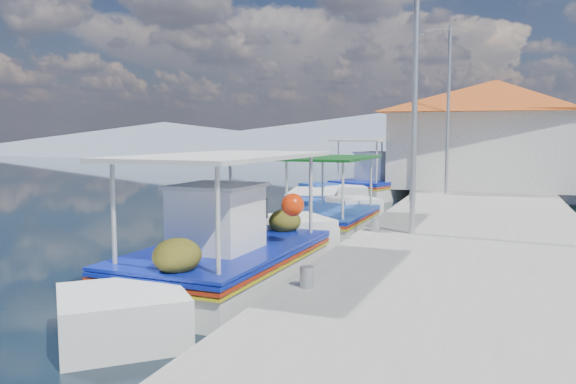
% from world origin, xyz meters
% --- Properties ---
extents(ground, '(160.00, 160.00, 0.00)m').
position_xyz_m(ground, '(0.00, 0.00, 0.00)').
color(ground, black).
rests_on(ground, ground).
extents(quay, '(5.00, 44.00, 0.50)m').
position_xyz_m(quay, '(5.90, 6.00, 0.25)').
color(quay, '#99978F').
rests_on(quay, ground).
extents(bollards, '(0.20, 17.20, 0.30)m').
position_xyz_m(bollards, '(3.80, 5.25, 0.65)').
color(bollards, '#A5A8AD').
rests_on(bollards, quay).
extents(main_caique, '(2.52, 7.85, 2.59)m').
position_xyz_m(main_caique, '(1.95, -1.73, 0.50)').
color(main_caique, white).
rests_on(main_caique, ground).
extents(caique_green_canopy, '(1.98, 6.16, 2.31)m').
position_xyz_m(caique_green_canopy, '(2.25, 3.97, 0.34)').
color(caique_green_canopy, white).
rests_on(caique_green_canopy, ground).
extents(caique_blue_hull, '(2.33, 5.42, 0.98)m').
position_xyz_m(caique_blue_hull, '(0.22, 8.98, 0.27)').
color(caique_blue_hull, '#1A43A1').
rests_on(caique_blue_hull, ground).
extents(caique_far, '(3.86, 7.33, 2.71)m').
position_xyz_m(caique_far, '(1.68, 13.41, 0.50)').
color(caique_far, white).
rests_on(caique_far, ground).
extents(harbor_building, '(10.49, 10.49, 4.40)m').
position_xyz_m(harbor_building, '(6.20, 15.00, 2.78)').
color(harbor_building, white).
rests_on(harbor_building, quay).
extents(lamp_post_near, '(1.21, 0.14, 6.00)m').
position_xyz_m(lamp_post_near, '(4.51, 2.00, 3.85)').
color(lamp_post_near, '#A5A8AD').
rests_on(lamp_post_near, quay).
extents(lamp_post_far, '(1.21, 0.14, 6.00)m').
position_xyz_m(lamp_post_far, '(4.51, 11.00, 3.85)').
color(lamp_post_far, '#A5A8AD').
rests_on(lamp_post_far, quay).
extents(mountain_ridge, '(171.40, 96.00, 5.50)m').
position_xyz_m(mountain_ridge, '(6.54, 56.00, 2.04)').
color(mountain_ridge, slate).
rests_on(mountain_ridge, ground).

